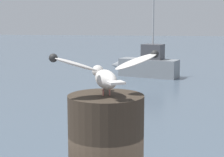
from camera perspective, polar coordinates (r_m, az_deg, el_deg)
The scene contains 2 objects.
seagull at distance 2.09m, azimuth -0.92°, elevation 0.86°, with size 0.56×0.39×0.23m.
boat_grey at distance 20.74m, azimuth 4.63°, elevation 1.95°, with size 3.76×2.09×4.29m.
Camera 1 is at (-0.66, -2.62, 3.13)m, focal length 64.20 mm.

